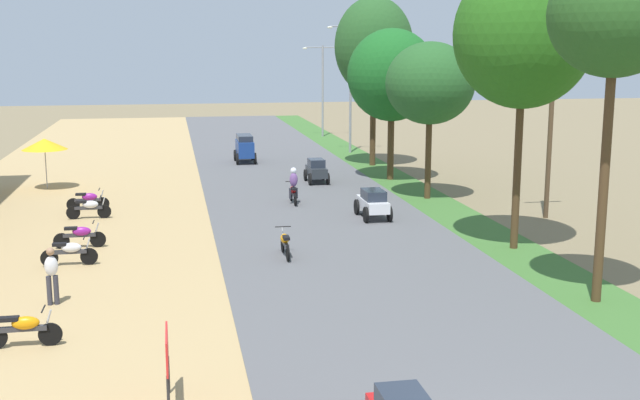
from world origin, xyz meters
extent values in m
cylinder|color=black|center=(-8.92, 7.68, 0.34)|extent=(0.56, 0.06, 0.56)
cube|color=#333338|center=(-9.54, 7.68, 0.52)|extent=(1.12, 0.12, 0.12)
ellipsoid|color=orange|center=(-9.46, 7.68, 0.66)|extent=(0.64, 0.28, 0.32)
cube|color=black|center=(-9.82, 7.68, 0.78)|extent=(0.44, 0.20, 0.10)
cylinder|color=#A5A8AD|center=(-8.98, 7.68, 0.61)|extent=(0.26, 0.05, 0.68)
cylinder|color=black|center=(-9.04, 7.68, 0.98)|extent=(0.04, 0.54, 0.04)
cylinder|color=black|center=(-8.70, 14.90, 0.34)|extent=(0.56, 0.06, 0.56)
cylinder|color=black|center=(-9.94, 14.90, 0.34)|extent=(0.56, 0.06, 0.56)
cube|color=#333338|center=(-9.32, 14.90, 0.52)|extent=(1.12, 0.12, 0.12)
ellipsoid|color=silver|center=(-9.24, 14.90, 0.66)|extent=(0.64, 0.28, 0.32)
cube|color=black|center=(-9.60, 14.90, 0.78)|extent=(0.44, 0.20, 0.10)
cylinder|color=#A5A8AD|center=(-8.76, 14.90, 0.61)|extent=(0.26, 0.05, 0.68)
cylinder|color=black|center=(-8.82, 14.90, 0.98)|extent=(0.04, 0.54, 0.04)
cylinder|color=black|center=(-8.62, 17.24, 0.34)|extent=(0.56, 0.06, 0.56)
cylinder|color=black|center=(-9.86, 17.24, 0.34)|extent=(0.56, 0.06, 0.56)
cube|color=#333338|center=(-9.24, 17.24, 0.52)|extent=(1.12, 0.12, 0.12)
ellipsoid|color=#8C1E8C|center=(-9.16, 17.24, 0.66)|extent=(0.64, 0.28, 0.32)
cube|color=black|center=(-9.52, 17.24, 0.78)|extent=(0.44, 0.20, 0.10)
cylinder|color=#A5A8AD|center=(-8.68, 17.24, 0.61)|extent=(0.26, 0.05, 0.68)
cylinder|color=black|center=(-8.74, 17.24, 0.98)|extent=(0.04, 0.54, 0.04)
cylinder|color=black|center=(-8.77, 22.20, 0.34)|extent=(0.56, 0.06, 0.56)
cylinder|color=black|center=(-10.01, 22.20, 0.34)|extent=(0.56, 0.06, 0.56)
cube|color=#333338|center=(-9.39, 22.20, 0.52)|extent=(1.12, 0.12, 0.12)
ellipsoid|color=silver|center=(-9.31, 22.20, 0.66)|extent=(0.64, 0.28, 0.32)
cube|color=black|center=(-9.67, 22.20, 0.78)|extent=(0.44, 0.20, 0.10)
cylinder|color=#A5A8AD|center=(-8.83, 22.20, 0.61)|extent=(0.26, 0.05, 0.68)
cylinder|color=black|center=(-8.89, 22.20, 0.98)|extent=(0.04, 0.54, 0.04)
cylinder|color=black|center=(-8.97, 23.96, 0.34)|extent=(0.56, 0.06, 0.56)
cylinder|color=black|center=(-10.21, 23.96, 0.34)|extent=(0.56, 0.06, 0.56)
cube|color=#333338|center=(-9.59, 23.96, 0.52)|extent=(1.12, 0.12, 0.12)
ellipsoid|color=#8C1E8C|center=(-9.51, 23.96, 0.66)|extent=(0.64, 0.28, 0.32)
cube|color=black|center=(-9.87, 23.96, 0.78)|extent=(0.44, 0.20, 0.10)
cylinder|color=#A5A8AD|center=(-9.03, 23.96, 0.61)|extent=(0.26, 0.05, 0.68)
cylinder|color=black|center=(-9.09, 23.96, 0.98)|extent=(0.04, 0.54, 0.04)
cylinder|color=#262628|center=(-6.16, 3.46, 0.46)|extent=(0.06, 0.06, 0.80)
cylinder|color=#262628|center=(-6.16, 4.46, 0.46)|extent=(0.06, 0.06, 0.80)
cube|color=red|center=(-6.16, 3.96, 1.21)|extent=(0.04, 1.30, 0.70)
cylinder|color=#99999E|center=(-12.11, 29.82, 1.11)|extent=(0.05, 0.05, 2.10)
cone|color=gold|center=(-12.11, 29.82, 2.31)|extent=(2.20, 2.20, 0.55)
cylinder|color=#33333D|center=(-9.37, 10.84, 0.47)|extent=(0.14, 0.14, 0.82)
cylinder|color=#33333D|center=(-9.19, 10.87, 0.47)|extent=(0.14, 0.14, 0.82)
ellipsoid|color=silver|center=(-9.28, 10.86, 1.16)|extent=(0.39, 0.29, 0.56)
sphere|color=#9E7556|center=(-9.28, 10.86, 1.57)|extent=(0.22, 0.22, 0.22)
cylinder|color=#4C351E|center=(5.58, 8.41, 3.51)|extent=(0.26, 0.26, 6.91)
ellipsoid|color=#26521E|center=(5.58, 8.41, 7.88)|extent=(3.50, 3.50, 3.31)
cylinder|color=#4C351E|center=(5.81, 14.43, 3.07)|extent=(0.27, 0.27, 6.02)
ellipsoid|color=#255F17|center=(5.81, 14.43, 7.45)|extent=(4.72, 4.72, 4.98)
cylinder|color=#4C351E|center=(5.75, 23.98, 2.21)|extent=(0.28, 0.28, 4.31)
ellipsoid|color=#245525|center=(5.75, 23.98, 5.40)|extent=(4.08, 4.08, 3.76)
cylinder|color=#4C351E|center=(5.49, 29.53, 2.16)|extent=(0.35, 0.35, 4.20)
ellipsoid|color=#195A20|center=(5.49, 29.53, 5.58)|extent=(4.67, 4.67, 4.82)
cylinder|color=#4C351E|center=(5.83, 34.70, 2.78)|extent=(0.34, 0.34, 5.44)
ellipsoid|color=#255123|center=(5.83, 34.70, 7.06)|extent=(4.59, 4.59, 5.68)
cylinder|color=gray|center=(5.80, 40.64, 4.27)|extent=(0.16, 0.16, 8.41)
cylinder|color=gray|center=(5.10, 40.64, 8.32)|extent=(1.40, 0.08, 0.08)
ellipsoid|color=silver|center=(4.40, 40.64, 8.25)|extent=(0.36, 0.20, 0.14)
cylinder|color=gray|center=(6.50, 40.64, 8.32)|extent=(1.40, 0.08, 0.08)
ellipsoid|color=silver|center=(7.20, 40.64, 8.25)|extent=(0.36, 0.20, 0.14)
cylinder|color=gray|center=(5.80, 50.50, 3.59)|extent=(0.16, 0.16, 7.05)
cylinder|color=gray|center=(5.10, 50.50, 6.96)|extent=(1.40, 0.08, 0.08)
ellipsoid|color=silver|center=(4.40, 50.50, 6.89)|extent=(0.36, 0.20, 0.14)
cylinder|color=gray|center=(6.50, 50.50, 6.96)|extent=(1.40, 0.08, 0.08)
ellipsoid|color=silver|center=(7.20, 50.50, 6.89)|extent=(0.36, 0.20, 0.14)
cylinder|color=brown|center=(9.35, 19.18, 4.17)|extent=(0.20, 0.20, 8.33)
cube|color=#473323|center=(9.35, 19.18, 7.83)|extent=(1.80, 0.10, 0.10)
cube|color=silver|center=(2.14, 20.13, 0.65)|extent=(0.88, 2.25, 0.44)
cube|color=#232B38|center=(2.14, 20.03, 1.07)|extent=(0.81, 1.30, 0.40)
cylinder|color=black|center=(2.63, 19.32, 0.40)|extent=(0.11, 0.64, 0.64)
cylinder|color=black|center=(1.64, 19.32, 0.40)|extent=(0.11, 0.64, 0.64)
cylinder|color=black|center=(2.63, 20.94, 0.40)|extent=(0.11, 0.64, 0.64)
cylinder|color=black|center=(1.64, 20.94, 0.40)|extent=(0.11, 0.64, 0.64)
cube|color=#282D33|center=(1.41, 29.11, 0.66)|extent=(0.84, 1.95, 0.50)
cube|color=#232B38|center=(1.41, 29.16, 1.11)|extent=(0.77, 1.10, 0.40)
cylinder|color=black|center=(1.88, 28.41, 0.38)|extent=(0.10, 0.60, 0.60)
cylinder|color=black|center=(0.94, 28.41, 0.38)|extent=(0.10, 0.60, 0.60)
cylinder|color=black|center=(1.88, 29.81, 0.38)|extent=(0.10, 0.60, 0.60)
cylinder|color=black|center=(0.94, 29.81, 0.38)|extent=(0.10, 0.60, 0.60)
cube|color=navy|center=(-1.57, 37.13, 0.93)|extent=(0.95, 2.40, 0.95)
cube|color=#232B38|center=(-1.57, 37.23, 1.58)|extent=(0.87, 2.00, 0.35)
cylinder|color=black|center=(-2.11, 37.99, 0.42)|extent=(0.12, 0.68, 0.68)
cylinder|color=black|center=(-1.04, 37.99, 0.42)|extent=(0.12, 0.68, 0.68)
cylinder|color=black|center=(-2.11, 36.27, 0.42)|extent=(0.12, 0.68, 0.68)
cylinder|color=black|center=(-1.04, 36.27, 0.42)|extent=(0.12, 0.68, 0.68)
cylinder|color=black|center=(-2.29, 15.30, 0.36)|extent=(0.06, 0.56, 0.56)
cylinder|color=black|center=(-2.29, 14.06, 0.36)|extent=(0.06, 0.56, 0.56)
cube|color=#333338|center=(-2.29, 14.68, 0.54)|extent=(0.12, 1.12, 0.12)
ellipsoid|color=orange|center=(-2.29, 14.76, 0.68)|extent=(0.28, 0.64, 0.32)
cube|color=black|center=(-2.29, 14.40, 0.80)|extent=(0.20, 0.44, 0.10)
cylinder|color=#A5A8AD|center=(-2.29, 15.24, 0.63)|extent=(0.05, 0.26, 0.68)
cylinder|color=black|center=(-2.29, 15.18, 1.00)|extent=(0.54, 0.04, 0.04)
cylinder|color=black|center=(-0.63, 24.43, 0.36)|extent=(0.06, 0.56, 0.56)
cylinder|color=black|center=(-0.63, 23.19, 0.36)|extent=(0.06, 0.56, 0.56)
cube|color=#333338|center=(-0.63, 23.81, 0.54)|extent=(0.12, 1.12, 0.12)
ellipsoid|color=red|center=(-0.63, 23.89, 0.68)|extent=(0.28, 0.64, 0.32)
cube|color=black|center=(-0.63, 23.53, 0.80)|extent=(0.20, 0.44, 0.10)
cylinder|color=#A5A8AD|center=(-0.63, 24.37, 0.63)|extent=(0.05, 0.26, 0.68)
cylinder|color=black|center=(-0.63, 24.31, 1.00)|extent=(0.54, 0.04, 0.04)
ellipsoid|color=#724C8C|center=(-0.63, 23.61, 1.20)|extent=(0.36, 0.28, 0.64)
sphere|color=white|center=(-0.63, 23.65, 1.60)|extent=(0.28, 0.28, 0.28)
cylinder|color=#2D2D38|center=(-0.77, 23.71, 0.56)|extent=(0.12, 0.12, 0.48)
cylinder|color=#2D2D38|center=(-0.49, 23.71, 0.56)|extent=(0.12, 0.12, 0.48)
camera|label=1|loc=(-5.92, -11.17, 7.06)|focal=44.81mm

